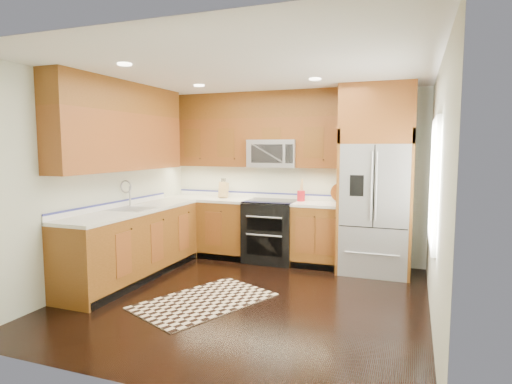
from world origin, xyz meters
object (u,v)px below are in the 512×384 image
(refrigerator, at_px, (376,180))
(rug, at_px, (204,301))
(range, at_px, (271,231))
(knife_block, at_px, (224,190))
(utensil_crock, at_px, (301,194))

(refrigerator, relative_size, rug, 1.70)
(range, relative_size, refrigerator, 0.36)
(refrigerator, bearing_deg, range, 178.60)
(refrigerator, height_order, rug, refrigerator)
(knife_block, bearing_deg, refrigerator, -3.55)
(rug, xyz_separation_m, utensil_crock, (0.60, 2.05, 1.05))
(range, bearing_deg, refrigerator, -1.40)
(knife_block, relative_size, utensil_crock, 0.94)
(rug, bearing_deg, refrigerator, 72.21)
(refrigerator, bearing_deg, utensil_crock, 171.96)
(knife_block, distance_m, utensil_crock, 1.29)
(range, relative_size, knife_block, 2.97)
(knife_block, bearing_deg, rug, -71.45)
(range, distance_m, rug, 1.99)
(range, bearing_deg, utensil_crock, 15.10)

